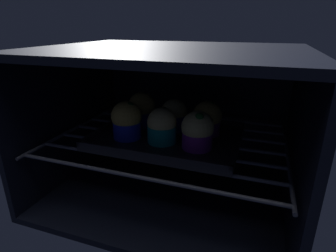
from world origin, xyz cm
name	(u,v)px	position (x,y,z in cm)	size (l,w,h in cm)	color
oven_cavity	(175,121)	(0.00, 26.25, 17.00)	(59.00, 47.00, 37.00)	black
oven_rack	(170,139)	(0.00, 22.00, 13.60)	(54.80, 42.00, 0.80)	#444756
baking_tray	(168,137)	(0.00, 20.46, 14.69)	(33.75, 25.12, 2.20)	black
muffin_row0_col0	(127,120)	(-8.57, 16.11, 19.45)	(7.04, 7.04, 8.76)	#1928B7
muffin_row0_col1	(163,126)	(0.13, 16.42, 18.95)	(6.57, 6.57, 8.01)	#0C8C84
muffin_row0_col2	(197,131)	(8.23, 15.93, 19.05)	(6.98, 6.98, 8.40)	#7A238C
muffin_row1_col0	(142,110)	(-8.72, 24.86, 19.46)	(6.97, 6.97, 8.87)	#1928B7
muffin_row1_col1	(175,116)	(0.18, 24.91, 18.73)	(6.56, 6.56, 7.74)	#1928B7
muffin_row1_col2	(207,119)	(8.46, 24.66, 18.96)	(7.04, 7.04, 8.11)	#7A238C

